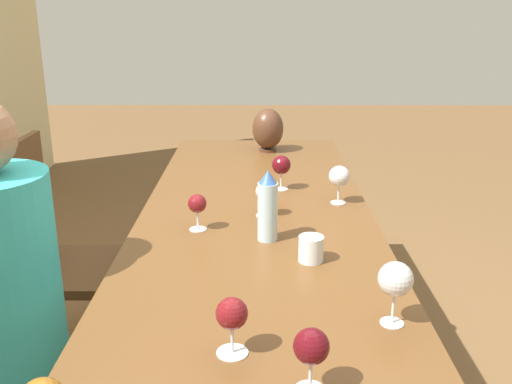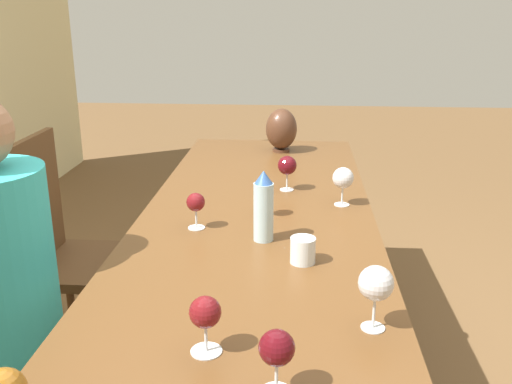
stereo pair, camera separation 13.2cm
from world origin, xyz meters
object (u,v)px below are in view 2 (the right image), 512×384
water_bottle (264,207)px  wine_glass_5 (277,349)px  wine_glass_6 (196,203)px  vase (281,129)px  wine_glass_4 (205,314)px  wine_glass_0 (376,284)px  chair_far (71,247)px  wine_glass_7 (343,179)px  wine_glass_2 (265,193)px  wine_glass_3 (287,166)px  person_near (4,294)px  water_tumbler (303,250)px

water_bottle → wine_glass_5: 0.76m
wine_glass_6 → vase: bearing=-13.0°
wine_glass_4 → wine_glass_6: wine_glass_4 is taller
water_bottle → wine_glass_0: water_bottle is taller
chair_far → wine_glass_7: bearing=-94.5°
wine_glass_4 → chair_far: 1.36m
wine_glass_2 → wine_glass_6: (-0.13, 0.22, 0.00)m
vase → wine_glass_7: vase is taller
wine_glass_3 → person_near: person_near is taller
wine_glass_2 → wine_glass_7: wine_glass_7 is taller
wine_glass_4 → wine_glass_3: bearing=-7.3°
vase → water_tumbler: bearing=-175.5°
vase → wine_glass_6: (-1.09, 0.25, -0.03)m
water_tumbler → person_near: 0.89m
water_tumbler → wine_glass_4: bearing=155.9°
wine_glass_2 → wine_glass_6: size_ratio=0.99×
water_tumbler → wine_glass_2: (0.38, 0.13, 0.05)m
wine_glass_4 → wine_glass_5: (-0.13, -0.16, 0.00)m
water_tumbler → wine_glass_4: 0.52m
water_bottle → person_near: 0.82m
wine_glass_2 → wine_glass_7: (0.14, -0.28, 0.02)m
wine_glass_4 → person_near: person_near is taller
wine_glass_4 → wine_glass_7: size_ratio=0.90×
wine_glass_5 → wine_glass_6: size_ratio=1.09×
wine_glass_4 → wine_glass_5: wine_glass_5 is taller
water_tumbler → wine_glass_7: (0.52, -0.15, 0.07)m
vase → wine_glass_7: 0.85m
water_tumbler → chair_far: chair_far is taller
wine_glass_3 → wine_glass_6: 0.53m
wine_glass_0 → wine_glass_7: 0.87m
wine_glass_2 → chair_far: (0.23, 0.83, -0.34)m
water_tumbler → wine_glass_5: 0.60m
water_tumbler → wine_glass_5: wine_glass_5 is taller
water_tumbler → wine_glass_2: 0.40m
water_tumbler → wine_glass_3: (0.69, 0.06, 0.06)m
vase → water_bottle: bearing=179.1°
vase → person_near: (-1.43, 0.77, -0.20)m
wine_glass_2 → wine_glass_3: bearing=-13.1°
water_bottle → wine_glass_4: size_ratio=1.75×
vase → person_near: size_ratio=0.18×
water_bottle → chair_far: water_bottle is taller
wine_glass_4 → wine_glass_5: size_ratio=0.98×
wine_glass_0 → wine_glass_5: bearing=139.0°
wine_glass_5 → person_near: size_ratio=0.11×
wine_glass_4 → person_near: (0.37, 0.66, -0.18)m
water_bottle → water_tumbler: 0.22m
wine_glass_5 → vase: bearing=1.6°
water_tumbler → chair_far: bearing=57.8°
chair_far → wine_glass_0: bearing=-130.3°
water_tumbler → wine_glass_2: bearing=19.4°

